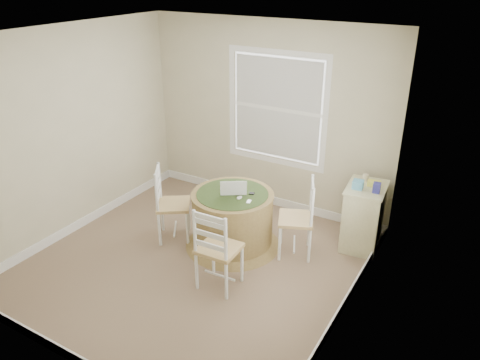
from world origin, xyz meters
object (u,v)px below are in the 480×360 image
Objects in this scene: chair_near at (219,248)px; corner_chest at (363,216)px; chair_left at (173,204)px; chair_right at (296,219)px; round_table at (233,217)px; laptop at (233,191)px.

corner_chest is at bearing -127.02° from chair_near.
chair_left is 1.54m from chair_right.
corner_chest is (1.08, 1.56, -0.07)m from chair_near.
chair_near is at bearing -151.62° from chair_left.
round_table is at bearing -96.50° from chair_right.
chair_left is at bearing -96.45° from chair_right.
round_table is 0.77m from chair_left.
chair_left is at bearing -177.27° from round_table.
chair_left is 1.00× the size of chair_right.
round_table is 1.24× the size of chair_right.
chair_left is at bearing -14.51° from laptop.
chair_right is at bearing -116.32° from chair_near.
chair_right is 0.86m from corner_chest.
chair_left is (-0.73, -0.22, 0.08)m from round_table.
chair_left reaches higher than corner_chest.
round_table is 1.45× the size of corner_chest.
round_table is 1.59m from corner_chest.
chair_near is (0.30, -0.77, 0.08)m from round_table.
chair_left is at bearing -160.40° from corner_chest.
chair_left is 0.81m from laptop.
laptop is (-0.00, 0.03, 0.35)m from round_table.
chair_near is 1.17× the size of corner_chest.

